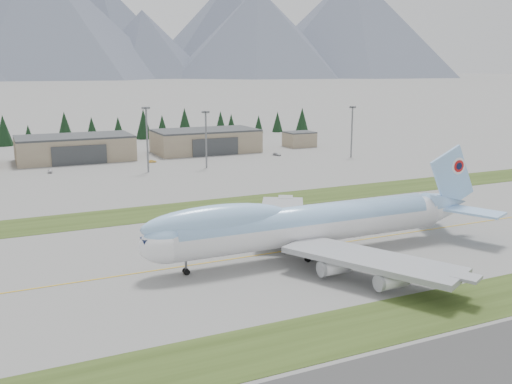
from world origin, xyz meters
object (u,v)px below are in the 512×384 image
hangar_center (75,148)px  service_vehicle_b (152,163)px  hangar_right (206,141)px  boeing_747_freighter (308,224)px  service_vehicle_c (277,156)px  service_vehicle_a (50,173)px

hangar_center → service_vehicle_b: (28.54, -20.14, -5.39)m
hangar_right → hangar_center: bearing=180.0°
boeing_747_freighter → service_vehicle_c: (58.86, 130.21, -7.15)m
boeing_747_freighter → hangar_center: 157.04m
service_vehicle_a → service_vehicle_c: bearing=5.5°
boeing_747_freighter → service_vehicle_c: 143.08m
service_vehicle_a → service_vehicle_b: (41.73, 7.31, 0.00)m
hangar_center → hangar_right: bearing=0.0°
boeing_747_freighter → service_vehicle_b: bearing=89.8°
hangar_center → service_vehicle_c: bearing=-16.0°
service_vehicle_c → hangar_right: bearing=117.9°
service_vehicle_b → hangar_right: bearing=-54.0°
service_vehicle_a → boeing_747_freighter: bearing=-68.8°
service_vehicle_a → service_vehicle_b: bearing=13.8°
boeing_747_freighter → hangar_right: boeing_747_freighter is taller
service_vehicle_c → boeing_747_freighter: bearing=-132.6°
hangar_right → boeing_747_freighter: bearing=-102.1°
hangar_right → service_vehicle_b: hangar_right is taller
hangar_center → service_vehicle_c: (85.55, -24.53, -5.39)m
hangar_center → service_vehicle_a: (-13.19, -27.44, -5.39)m
hangar_right → service_vehicle_a: (-73.19, -27.44, -5.39)m
service_vehicle_b → boeing_747_freighter: bearing=-177.4°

